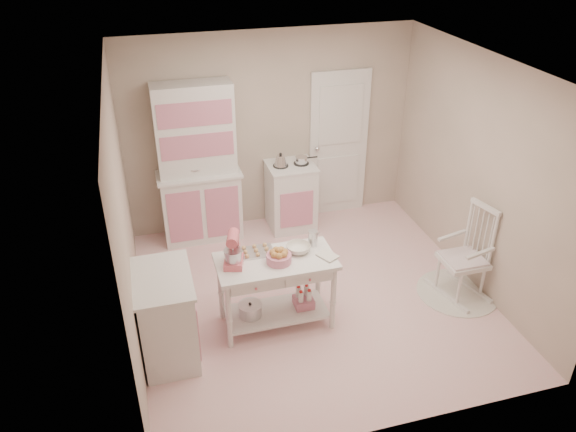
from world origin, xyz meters
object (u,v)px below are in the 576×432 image
object	(u,v)px
base_cabinet	(167,316)
rocking_chair	(464,253)
hutch	(198,165)
work_table	(276,292)
stove	(291,196)
stand_mixer	(233,251)
bread_basket	(279,258)

from	to	relation	value
base_cabinet	rocking_chair	size ratio (longest dim) A/B	0.84
hutch	work_table	xyz separation A→B (m)	(0.49, -1.97, -0.64)
hutch	work_table	distance (m)	2.13
stove	stand_mixer	distance (m)	2.27
hutch	rocking_chair	bearing A→B (deg)	-37.81
base_cabinet	rocking_chair	world-z (taller)	rocking_chair
rocking_chair	hutch	bearing A→B (deg)	128.45
base_cabinet	work_table	distance (m)	1.14
base_cabinet	stand_mixer	size ratio (longest dim) A/B	2.71
rocking_chair	stand_mixer	bearing A→B (deg)	164.34
work_table	stand_mixer	bearing A→B (deg)	177.27
bread_basket	rocking_chair	bearing A→B (deg)	-0.41
stove	bread_basket	size ratio (longest dim) A/B	3.68
stove	rocking_chair	bearing A→B (deg)	-54.37
hutch	stand_mixer	bearing A→B (deg)	-87.83
stove	stand_mixer	bearing A→B (deg)	-120.66
base_cabinet	stand_mixer	xyz separation A→B (m)	(0.71, 0.19, 0.51)
work_table	stand_mixer	xyz separation A→B (m)	(-0.42, 0.02, 0.57)
hutch	bread_basket	xyz separation A→B (m)	(0.51, -2.02, -0.19)
bread_basket	hutch	bearing A→B (deg)	104.28
stove	base_cabinet	world-z (taller)	same
stove	rocking_chair	xyz separation A→B (m)	(1.42, -1.98, 0.09)
rocking_chair	work_table	bearing A→B (deg)	164.50
bread_basket	work_table	bearing A→B (deg)	111.80
stove	bread_basket	world-z (taller)	stove
work_table	bread_basket	world-z (taller)	bread_basket
hutch	stove	size ratio (longest dim) A/B	2.26
hutch	stand_mixer	distance (m)	1.95
hutch	bread_basket	world-z (taller)	hutch
stove	work_table	world-z (taller)	stove
stove	work_table	bearing A→B (deg)	-110.19
stove	work_table	xyz separation A→B (m)	(-0.71, -1.92, -0.06)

